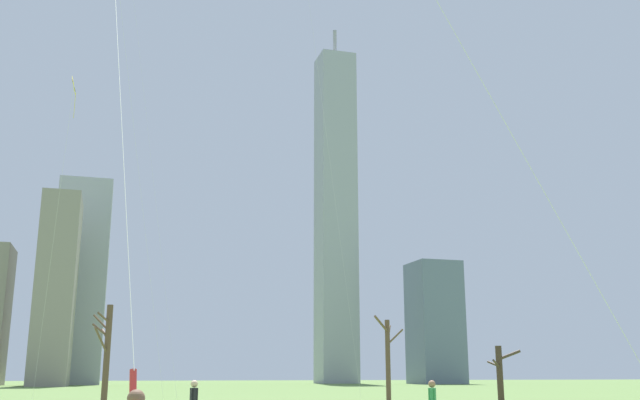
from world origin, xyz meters
The scene contains 12 objects.
kite_flyer_midfield_right_blue centered at (3.68, -0.60, 2.70)m, with size 8.30×0.56×15.85m.
kite_flyer_foreground_right_white centered at (-5.11, -1.10, 3.33)m, with size 1.45×10.83×16.04m.
distant_kite_high_overhead_yellow centered at (-7.90, 24.00, 14.34)m, with size 1.24×5.75×16.37m.
distant_kite_low_near_trees_purple centered at (5.90, 28.53, 24.56)m, with size 1.55×7.20×29.33m.
distant_kite_drifting_right_teal centered at (-5.05, 34.01, 26.01)m, with size 4.54×5.19×30.20m.
bare_tree_right_of_center centered at (19.21, 30.26, 1.93)m, with size 2.26×1.84×3.60m.
bare_tree_rightmost centered at (-5.36, 30.70, 3.00)m, with size 1.11×2.26×5.66m.
bare_tree_left_of_center centered at (12.59, 33.19, 3.00)m, with size 2.38×2.64×5.54m.
skyline_squat_block centered at (-10.84, 122.83, 17.97)m, with size 9.13×10.96×35.95m.
skyline_mid_tower_left centered at (-13.64, 106.84, 14.74)m, with size 5.69×11.46×29.48m.
skyline_mid_tower_right centered at (38.38, 126.22, 34.67)m, with size 7.44×7.15×75.74m.
skyline_tall_tower centered at (54.50, 114.67, 11.44)m, with size 8.59×9.22×22.87m.
Camera 1 is at (-5.30, -12.21, 1.80)m, focal length 40.23 mm.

